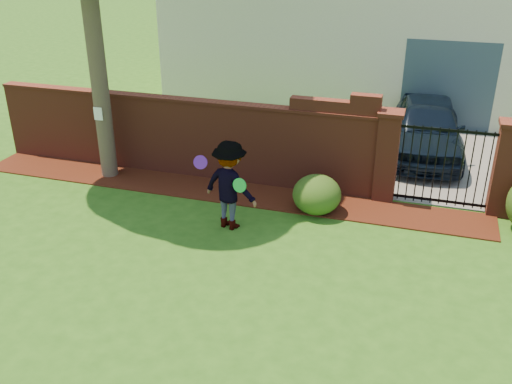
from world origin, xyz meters
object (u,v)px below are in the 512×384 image
(frisbee_purple, at_px, (200,162))
(frisbee_green, at_px, (240,185))
(car, at_px, (427,131))
(man, at_px, (229,186))

(frisbee_purple, xyz_separation_m, frisbee_green, (0.74, -0.02, -0.34))
(frisbee_purple, distance_m, frisbee_green, 0.81)
(car, height_order, frisbee_purple, frisbee_purple)
(man, bearing_deg, frisbee_purple, 37.78)
(frisbee_purple, relative_size, frisbee_green, 0.96)
(man, xyz_separation_m, frisbee_green, (0.28, -0.20, 0.14))
(car, distance_m, man, 5.75)
(car, bearing_deg, frisbee_green, -125.67)
(frisbee_green, bearing_deg, man, 144.41)
(man, relative_size, frisbee_green, 6.44)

